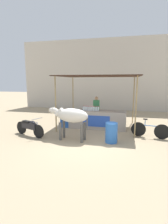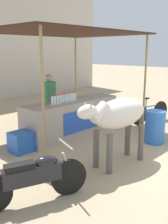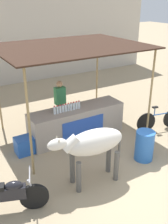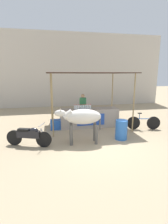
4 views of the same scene
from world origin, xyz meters
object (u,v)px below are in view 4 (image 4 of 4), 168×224
(water_barrel, at_px, (121,130))
(motorcycle_parked, at_px, (29,135))
(vendor_behind_counter, at_px, (83,108))
(cooler_box, at_px, (57,124))
(cow, at_px, (82,118))
(bicycle_leaning, at_px, (143,123))
(stall_counter, at_px, (89,118))

(water_barrel, bearing_deg, motorcycle_parked, 179.86)
(vendor_behind_counter, relative_size, motorcycle_parked, 0.96)
(vendor_behind_counter, bearing_deg, water_barrel, -68.41)
(cooler_box, xyz_separation_m, motorcycle_parked, (-1.12, -1.94, 0.19))
(cow, xyz_separation_m, bicycle_leaning, (3.34, 1.12, -0.68))
(bicycle_leaning, bearing_deg, cooler_box, 167.92)
(stall_counter, height_order, cooler_box, stall_counter)
(cooler_box, bearing_deg, bicycle_leaning, -12.08)
(vendor_behind_counter, bearing_deg, bicycle_leaning, -32.78)
(cow, distance_m, bicycle_leaning, 3.59)
(bicycle_leaning, bearing_deg, stall_counter, 158.43)
(stall_counter, relative_size, bicycle_leaning, 1.84)
(water_barrel, height_order, bicycle_leaning, bicycle_leaning)
(cow, height_order, bicycle_leaning, cow)
(stall_counter, xyz_separation_m, vendor_behind_counter, (-0.19, 0.75, 0.37))
(motorcycle_parked, bearing_deg, vendor_behind_counter, 46.64)
(bicycle_leaning, bearing_deg, water_barrel, -147.36)
(water_barrel, relative_size, bicycle_leaning, 0.51)
(stall_counter, distance_m, motorcycle_parked, 3.48)
(vendor_behind_counter, xyz_separation_m, water_barrel, (1.11, -2.80, -0.43))
(vendor_behind_counter, bearing_deg, stall_counter, -75.99)
(stall_counter, relative_size, water_barrel, 3.59)
(motorcycle_parked, bearing_deg, cow, -2.47)
(cow, bearing_deg, stall_counter, 69.41)
(stall_counter, xyz_separation_m, cooler_box, (-1.70, -0.10, -0.24))
(stall_counter, relative_size, motorcycle_parked, 1.75)
(vendor_behind_counter, xyz_separation_m, bicycle_leaning, (2.73, -1.76, -0.50))
(cooler_box, relative_size, motorcycle_parked, 0.35)
(cooler_box, xyz_separation_m, water_barrel, (2.62, -1.95, 0.18))
(stall_counter, bearing_deg, cooler_box, -176.73)
(cooler_box, distance_m, water_barrel, 3.27)
(vendor_behind_counter, distance_m, motorcycle_parked, 3.86)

